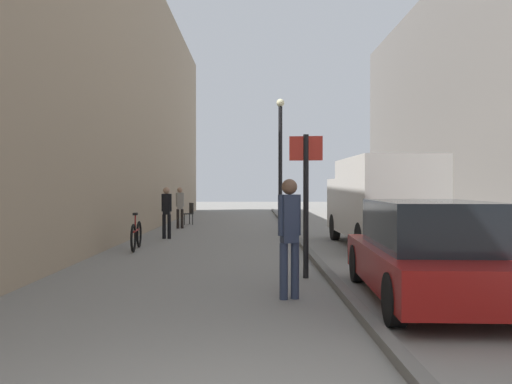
{
  "coord_description": "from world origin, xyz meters",
  "views": [
    {
      "loc": [
        0.19,
        -2.97,
        1.67
      ],
      "look_at": [
        0.28,
        9.44,
        1.52
      ],
      "focal_mm": 36.24,
      "sensor_mm": 36.0,
      "label": 1
    }
  ],
  "objects_px": {
    "pedestrian_mid_block": "(180,205)",
    "bicycle_leaning": "(136,235)",
    "parked_car": "(429,252)",
    "lamp_post": "(280,156)",
    "pedestrian_far_crossing": "(167,209)",
    "delivery_van": "(380,200)",
    "cafe_chair_near_window": "(189,212)",
    "street_sign_post": "(306,193)",
    "pedestrian_main_foreground": "(289,230)"
  },
  "relations": [
    {
      "from": "pedestrian_main_foreground",
      "to": "pedestrian_mid_block",
      "type": "bearing_deg",
      "value": 88.56
    },
    {
      "from": "pedestrian_far_crossing",
      "to": "pedestrian_mid_block",
      "type": "bearing_deg",
      "value": -85.4
    },
    {
      "from": "pedestrian_mid_block",
      "to": "lamp_post",
      "type": "height_order",
      "value": "lamp_post"
    },
    {
      "from": "delivery_van",
      "to": "cafe_chair_near_window",
      "type": "distance_m",
      "value": 10.4
    },
    {
      "from": "pedestrian_mid_block",
      "to": "cafe_chair_near_window",
      "type": "height_order",
      "value": "pedestrian_mid_block"
    },
    {
      "from": "pedestrian_main_foreground",
      "to": "delivery_van",
      "type": "distance_m",
      "value": 7.14
    },
    {
      "from": "pedestrian_mid_block",
      "to": "pedestrian_far_crossing",
      "type": "distance_m",
      "value": 3.98
    },
    {
      "from": "pedestrian_main_foreground",
      "to": "delivery_van",
      "type": "bearing_deg",
      "value": 49.32
    },
    {
      "from": "pedestrian_main_foreground",
      "to": "bicycle_leaning",
      "type": "distance_m",
      "value": 6.91
    },
    {
      "from": "parked_car",
      "to": "lamp_post",
      "type": "distance_m",
      "value": 11.12
    },
    {
      "from": "lamp_post",
      "to": "cafe_chair_near_window",
      "type": "height_order",
      "value": "lamp_post"
    },
    {
      "from": "delivery_van",
      "to": "cafe_chair_near_window",
      "type": "relative_size",
      "value": 5.68
    },
    {
      "from": "bicycle_leaning",
      "to": "cafe_chair_near_window",
      "type": "relative_size",
      "value": 1.88
    },
    {
      "from": "delivery_van",
      "to": "lamp_post",
      "type": "bearing_deg",
      "value": 119.74
    },
    {
      "from": "pedestrian_far_crossing",
      "to": "delivery_van",
      "type": "distance_m",
      "value": 6.6
    },
    {
      "from": "parked_car",
      "to": "bicycle_leaning",
      "type": "xyz_separation_m",
      "value": [
        -5.6,
        5.99,
        -0.33
      ]
    },
    {
      "from": "pedestrian_main_foreground",
      "to": "lamp_post",
      "type": "bearing_deg",
      "value": 71.23
    },
    {
      "from": "pedestrian_main_foreground",
      "to": "pedestrian_far_crossing",
      "type": "bearing_deg",
      "value": 94.06
    },
    {
      "from": "parked_car",
      "to": "bicycle_leaning",
      "type": "relative_size",
      "value": 2.42
    },
    {
      "from": "pedestrian_mid_block",
      "to": "parked_car",
      "type": "relative_size",
      "value": 0.38
    },
    {
      "from": "pedestrian_far_crossing",
      "to": "bicycle_leaning",
      "type": "relative_size",
      "value": 0.92
    },
    {
      "from": "street_sign_post",
      "to": "lamp_post",
      "type": "xyz_separation_m",
      "value": [
        0.03,
        8.97,
        1.18
      ]
    },
    {
      "from": "bicycle_leaning",
      "to": "lamp_post",
      "type": "bearing_deg",
      "value": 45.41
    },
    {
      "from": "pedestrian_main_foreground",
      "to": "street_sign_post",
      "type": "distance_m",
      "value": 1.87
    },
    {
      "from": "bicycle_leaning",
      "to": "delivery_van",
      "type": "bearing_deg",
      "value": 0.64
    },
    {
      "from": "pedestrian_mid_block",
      "to": "bicycle_leaning",
      "type": "distance_m",
      "value": 6.87
    },
    {
      "from": "delivery_van",
      "to": "lamp_post",
      "type": "xyz_separation_m",
      "value": [
        -2.49,
        4.21,
        1.43
      ]
    },
    {
      "from": "pedestrian_far_crossing",
      "to": "bicycle_leaning",
      "type": "bearing_deg",
      "value": 86.38
    },
    {
      "from": "pedestrian_far_crossing",
      "to": "street_sign_post",
      "type": "bearing_deg",
      "value": 120.42
    },
    {
      "from": "lamp_post",
      "to": "bicycle_leaning",
      "type": "distance_m",
      "value": 6.71
    },
    {
      "from": "cafe_chair_near_window",
      "to": "pedestrian_far_crossing",
      "type": "bearing_deg",
      "value": 152.8
    },
    {
      "from": "pedestrian_mid_block",
      "to": "street_sign_post",
      "type": "height_order",
      "value": "street_sign_post"
    },
    {
      "from": "pedestrian_mid_block",
      "to": "cafe_chair_near_window",
      "type": "distance_m",
      "value": 2.11
    },
    {
      "from": "pedestrian_mid_block",
      "to": "delivery_van",
      "type": "height_order",
      "value": "delivery_van"
    },
    {
      "from": "delivery_van",
      "to": "pedestrian_mid_block",
      "type": "bearing_deg",
      "value": 134.66
    },
    {
      "from": "cafe_chair_near_window",
      "to": "bicycle_leaning",
      "type": "bearing_deg",
      "value": 150.66
    },
    {
      "from": "pedestrian_far_crossing",
      "to": "lamp_post",
      "type": "height_order",
      "value": "lamp_post"
    },
    {
      "from": "cafe_chair_near_window",
      "to": "pedestrian_main_foreground",
      "type": "bearing_deg",
      "value": 165.0
    },
    {
      "from": "pedestrian_main_foreground",
      "to": "pedestrian_mid_block",
      "type": "height_order",
      "value": "pedestrian_main_foreground"
    },
    {
      "from": "parked_car",
      "to": "street_sign_post",
      "type": "height_order",
      "value": "street_sign_post"
    },
    {
      "from": "parked_car",
      "to": "street_sign_post",
      "type": "relative_size",
      "value": 1.65
    },
    {
      "from": "street_sign_post",
      "to": "lamp_post",
      "type": "height_order",
      "value": "lamp_post"
    },
    {
      "from": "pedestrian_main_foreground",
      "to": "cafe_chair_near_window",
      "type": "bearing_deg",
      "value": 86.19
    },
    {
      "from": "street_sign_post",
      "to": "pedestrian_mid_block",
      "type": "bearing_deg",
      "value": -63.31
    },
    {
      "from": "delivery_van",
      "to": "cafe_chair_near_window",
      "type": "xyz_separation_m",
      "value": [
        -6.23,
        8.3,
        -0.75
      ]
    },
    {
      "from": "delivery_van",
      "to": "pedestrian_far_crossing",
      "type": "bearing_deg",
      "value": 159.25
    },
    {
      "from": "pedestrian_mid_block",
      "to": "street_sign_post",
      "type": "relative_size",
      "value": 0.62
    },
    {
      "from": "pedestrian_main_foreground",
      "to": "lamp_post",
      "type": "relative_size",
      "value": 0.37
    },
    {
      "from": "street_sign_post",
      "to": "bicycle_leaning",
      "type": "height_order",
      "value": "street_sign_post"
    },
    {
      "from": "parked_car",
      "to": "cafe_chair_near_window",
      "type": "distance_m",
      "value": 15.83
    }
  ]
}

